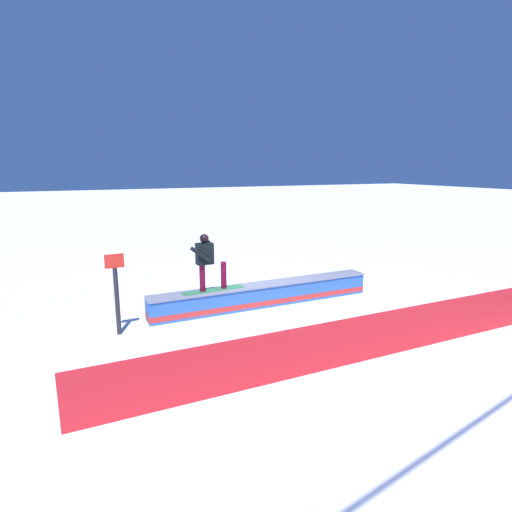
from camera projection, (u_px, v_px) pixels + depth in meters
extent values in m
plane|color=white|center=(264.00, 305.00, 11.22)|extent=(120.00, 120.00, 0.00)
cube|color=blue|center=(264.00, 295.00, 11.16)|extent=(6.17, 0.56, 0.56)
cube|color=red|center=(264.00, 300.00, 11.19)|extent=(6.18, 0.57, 0.13)
cube|color=gray|center=(264.00, 284.00, 11.10)|extent=(6.17, 0.62, 0.04)
cube|color=#327F4C|center=(213.00, 290.00, 10.50)|extent=(1.61, 0.39, 0.01)
cylinder|color=maroon|center=(202.00, 278.00, 10.29)|extent=(0.15, 0.15, 0.68)
cylinder|color=maroon|center=(224.00, 275.00, 10.56)|extent=(0.15, 0.15, 0.68)
cube|color=black|center=(205.00, 254.00, 10.20)|extent=(0.41, 0.26, 0.52)
sphere|color=black|center=(204.00, 239.00, 10.12)|extent=(0.22, 0.22, 0.22)
cylinder|color=black|center=(200.00, 255.00, 9.97)|extent=(0.49, 0.12, 0.42)
cylinder|color=black|center=(206.00, 251.00, 10.38)|extent=(0.24, 0.10, 0.55)
cube|color=red|center=(352.00, 341.00, 7.82)|extent=(9.95, 0.14, 0.90)
cylinder|color=#262628|center=(117.00, 301.00, 9.14)|extent=(0.10, 0.10, 1.51)
cube|color=red|center=(114.00, 261.00, 8.95)|extent=(0.40, 0.04, 0.30)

